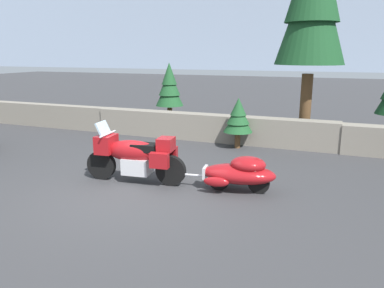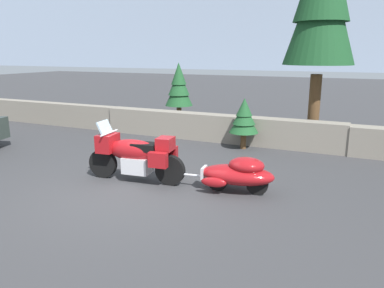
% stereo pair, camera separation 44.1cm
% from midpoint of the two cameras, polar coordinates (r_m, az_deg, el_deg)
% --- Properties ---
extents(ground_plane, '(80.00, 80.00, 0.00)m').
position_cam_midpoint_polar(ground_plane, '(7.82, -11.28, -7.48)').
color(ground_plane, '#38383A').
extents(stone_guard_wall, '(24.00, 0.59, 0.87)m').
position_cam_midpoint_polar(stone_guard_wall, '(11.96, 4.20, 2.29)').
color(stone_guard_wall, gray).
rests_on(stone_guard_wall, ground).
extents(distant_ridgeline, '(240.00, 80.00, 16.00)m').
position_cam_midpoint_polar(distant_ridgeline, '(101.39, 19.86, 15.92)').
color(distant_ridgeline, '#99A8BF').
rests_on(distant_ridgeline, ground).
extents(touring_motorcycle, '(2.31, 0.90, 1.33)m').
position_cam_midpoint_polar(touring_motorcycle, '(8.30, -10.30, -1.67)').
color(touring_motorcycle, black).
rests_on(touring_motorcycle, ground).
extents(car_shaped_trailer, '(2.23, 0.89, 0.76)m').
position_cam_midpoint_polar(car_shaped_trailer, '(7.69, 5.64, -4.38)').
color(car_shaped_trailer, black).
rests_on(car_shaped_trailer, ground).
extents(pine_tree_secondary, '(1.07, 1.07, 2.46)m').
position_cam_midpoint_polar(pine_tree_secondary, '(14.55, -4.35, 8.75)').
color(pine_tree_secondary, brown).
rests_on(pine_tree_secondary, ground).
extents(pine_sapling_near, '(0.87, 0.87, 1.52)m').
position_cam_midpoint_polar(pine_sapling_near, '(11.14, 5.95, 4.14)').
color(pine_sapling_near, brown).
rests_on(pine_sapling_near, ground).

